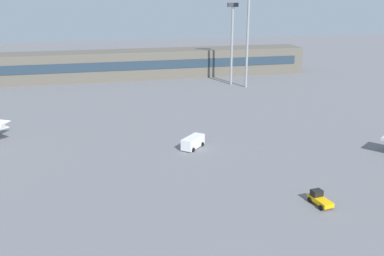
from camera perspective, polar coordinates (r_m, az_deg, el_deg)
name	(u,v)px	position (r m, az deg, el deg)	size (l,w,h in m)	color
ground_plane	(161,146)	(77.18, -4.21, -2.45)	(400.00, 400.00, 0.00)	slate
terminal_building	(123,65)	(143.21, -9.29, 8.40)	(124.31, 12.13, 9.00)	#5B564C
baggage_tug_yellow	(319,199)	(58.30, 16.75, -9.09)	(2.17, 3.75, 1.75)	#F2B20C
service_van_white	(193,142)	(75.68, 0.12, -1.91)	(5.05, 5.13, 2.08)	white
floodlight_tower_west	(248,33)	(126.59, 7.49, 12.57)	(3.20, 0.80, 27.81)	gray
floodlight_tower_east	(232,38)	(130.43, 5.40, 11.96)	(3.20, 0.80, 24.25)	gray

